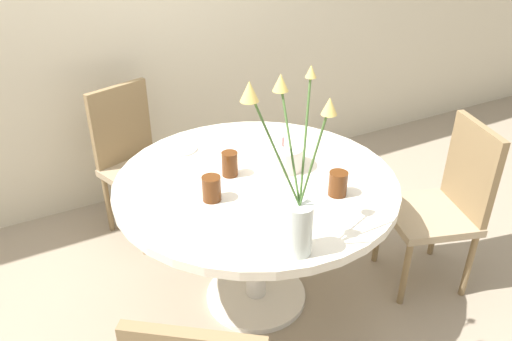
{
  "coord_description": "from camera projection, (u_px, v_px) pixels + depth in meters",
  "views": [
    {
      "loc": [
        -0.92,
        -1.69,
        1.83
      ],
      "look_at": [
        0.0,
        0.0,
        0.75
      ],
      "focal_mm": 35.0,
      "sensor_mm": 36.0,
      "label": 1
    }
  ],
  "objects": [
    {
      "name": "drink_glass_2",
      "position": [
        212.0,
        188.0,
        2.05
      ],
      "size": [
        0.08,
        0.08,
        0.11
      ],
      "color": "#51280F",
      "rests_on": "dining_table"
    },
    {
      "name": "birthday_cake",
      "position": [
        283.0,
        157.0,
        2.29
      ],
      "size": [
        0.19,
        0.19,
        0.15
      ],
      "color": "white",
      "rests_on": "dining_table"
    },
    {
      "name": "dining_table",
      "position": [
        256.0,
        200.0,
        2.28
      ],
      "size": [
        1.26,
        1.26,
        0.71
      ],
      "color": "silver",
      "rests_on": "ground_plane"
    },
    {
      "name": "chair_near_front",
      "position": [
        446.0,
        199.0,
        2.48
      ],
      "size": [
        0.51,
        0.51,
        0.88
      ],
      "rotation": [
        0.0,
        0.0,
        4.39
      ],
      "color": "#9E896B",
      "rests_on": "ground_plane"
    },
    {
      "name": "flower_vase",
      "position": [
        295.0,
        199.0,
        1.68
      ],
      "size": [
        0.26,
        0.27,
        0.65
      ],
      "color": "silver",
      "rests_on": "dining_table"
    },
    {
      "name": "drink_glass_1",
      "position": [
        230.0,
        164.0,
        2.22
      ],
      "size": [
        0.07,
        0.07,
        0.11
      ],
      "color": "#51280F",
      "rests_on": "dining_table"
    },
    {
      "name": "drink_glass_0",
      "position": [
        338.0,
        184.0,
        2.08
      ],
      "size": [
        0.08,
        0.08,
        0.11
      ],
      "color": "#51280F",
      "rests_on": "dining_table"
    },
    {
      "name": "ground_plane",
      "position": [
        256.0,
        297.0,
        2.57
      ],
      "size": [
        16.0,
        16.0,
        0.0
      ],
      "primitive_type": "plane",
      "color": "gray"
    },
    {
      "name": "chair_right_flank",
      "position": [
        134.0,
        154.0,
        2.9
      ],
      "size": [
        0.51,
        0.51,
        0.88
      ],
      "rotation": [
        0.0,
        0.0,
        0.33
      ],
      "color": "#9E896B",
      "rests_on": "ground_plane"
    },
    {
      "name": "side_plate",
      "position": [
        181.0,
        149.0,
        2.47
      ],
      "size": [
        0.17,
        0.17,
        0.01
      ],
      "color": "silver",
      "rests_on": "dining_table"
    }
  ]
}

